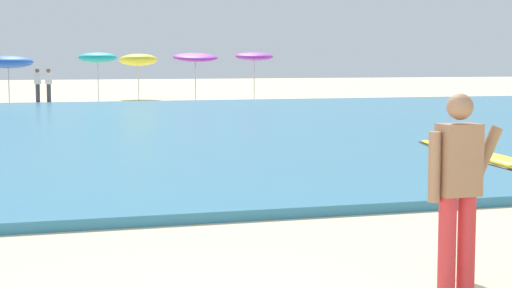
{
  "coord_description": "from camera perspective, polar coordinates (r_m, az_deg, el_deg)",
  "views": [
    {
      "loc": [
        -1.93,
        -5.02,
        2.01
      ],
      "look_at": [
        0.68,
        3.65,
        1.1
      ],
      "focal_mm": 59.45,
      "sensor_mm": 36.0,
      "label": 1
    }
  ],
  "objects": [
    {
      "name": "sea",
      "position": [
        24.12,
        -12.09,
        0.99
      ],
      "size": [
        120.0,
        28.0,
        0.14
      ],
      "primitive_type": "cube",
      "color": "teal",
      "rests_on": "ground"
    },
    {
      "name": "surfer_with_board",
      "position": [
        7.36,
        15.18,
        -2.05
      ],
      "size": [
        1.01,
        3.03,
        1.73
      ],
      "color": "red",
      "rests_on": "ground"
    },
    {
      "name": "beach_umbrella_3",
      "position": [
        40.37,
        -16.33,
        5.31
      ],
      "size": [
        2.26,
        2.27,
        2.19
      ],
      "color": "beige",
      "rests_on": "ground"
    },
    {
      "name": "beach_umbrella_4",
      "position": [
        41.26,
        -10.6,
        5.73
      ],
      "size": [
        1.85,
        1.86,
        2.35
      ],
      "color": "beige",
      "rests_on": "ground"
    },
    {
      "name": "beach_umbrella_5",
      "position": [
        43.27,
        -7.93,
        5.63
      ],
      "size": [
        1.93,
        1.97,
        2.33
      ],
      "color": "beige",
      "rests_on": "ground"
    },
    {
      "name": "beach_umbrella_6",
      "position": [
        41.93,
        -4.1,
        5.83
      ],
      "size": [
        2.22,
        2.25,
        2.4
      ],
      "color": "beige",
      "rests_on": "ground"
    },
    {
      "name": "beach_umbrella_7",
      "position": [
        42.67,
        -0.13,
        5.91
      ],
      "size": [
        1.92,
        1.94,
        2.39
      ],
      "color": "beige",
      "rests_on": "ground"
    },
    {
      "name": "beachgoer_near_row_left",
      "position": [
        40.97,
        -13.78,
        3.94
      ],
      "size": [
        0.32,
        0.2,
        1.58
      ],
      "color": "#383842",
      "rests_on": "ground"
    },
    {
      "name": "beachgoer_near_row_mid",
      "position": [
        41.13,
        -14.48,
        3.93
      ],
      "size": [
        0.32,
        0.2,
        1.58
      ],
      "color": "#383842",
      "rests_on": "ground"
    }
  ]
}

